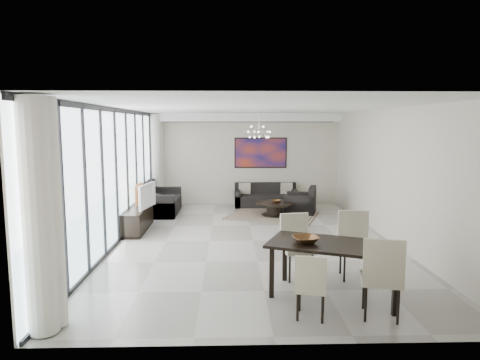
{
  "coord_description": "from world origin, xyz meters",
  "views": [
    {
      "loc": [
        -0.54,
        -9.17,
        2.54
      ],
      "look_at": [
        -0.27,
        0.8,
        1.25
      ],
      "focal_mm": 32.0,
      "sensor_mm": 36.0,
      "label": 1
    }
  ],
  "objects_px": {
    "dining_table": "(335,249)",
    "coffee_table": "(275,208)",
    "sofa_main": "(266,198)",
    "tv_console": "(137,219)",
    "television": "(143,196)"
  },
  "relations": [
    {
      "from": "coffee_table",
      "to": "dining_table",
      "type": "xyz_separation_m",
      "value": [
        0.26,
        -5.73,
        0.51
      ]
    },
    {
      "from": "television",
      "to": "dining_table",
      "type": "height_order",
      "value": "television"
    },
    {
      "from": "sofa_main",
      "to": "tv_console",
      "type": "height_order",
      "value": "sofa_main"
    },
    {
      "from": "dining_table",
      "to": "coffee_table",
      "type": "bearing_deg",
      "value": 92.6
    },
    {
      "from": "television",
      "to": "tv_console",
      "type": "bearing_deg",
      "value": 114.66
    },
    {
      "from": "tv_console",
      "to": "television",
      "type": "distance_m",
      "value": 0.59
    },
    {
      "from": "sofa_main",
      "to": "tv_console",
      "type": "relative_size",
      "value": 1.12
    },
    {
      "from": "sofa_main",
      "to": "tv_console",
      "type": "distance_m",
      "value": 4.57
    },
    {
      "from": "tv_console",
      "to": "dining_table",
      "type": "distance_m",
      "value": 5.61
    },
    {
      "from": "coffee_table",
      "to": "dining_table",
      "type": "height_order",
      "value": "dining_table"
    },
    {
      "from": "television",
      "to": "dining_table",
      "type": "distance_m",
      "value": 5.52
    },
    {
      "from": "tv_console",
      "to": "dining_table",
      "type": "relative_size",
      "value": 0.81
    },
    {
      "from": "sofa_main",
      "to": "television",
      "type": "height_order",
      "value": "television"
    },
    {
      "from": "tv_console",
      "to": "television",
      "type": "xyz_separation_m",
      "value": [
        0.16,
        0.04,
        0.57
      ]
    },
    {
      "from": "sofa_main",
      "to": "television",
      "type": "bearing_deg",
      "value": -137.2
    }
  ]
}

